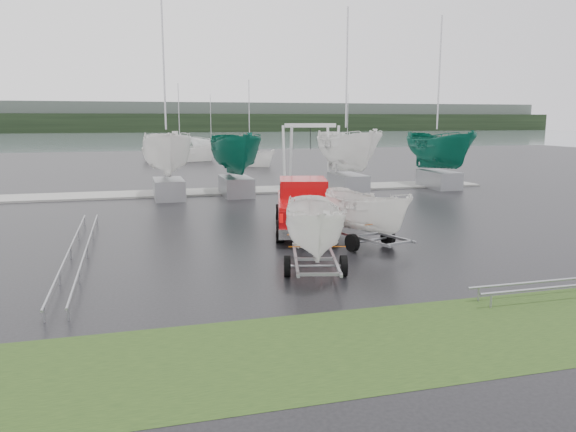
{
  "coord_description": "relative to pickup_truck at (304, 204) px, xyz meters",
  "views": [
    {
      "loc": [
        -7.26,
        -20.7,
        4.42
      ],
      "look_at": [
        -2.27,
        -2.89,
        1.2
      ],
      "focal_mm": 35.0,
      "sensor_mm": 36.0,
      "label": 1
    }
  ],
  "objects": [
    {
      "name": "moored_boat_3",
      "position": [
        24.8,
        57.91,
        -1.04
      ],
      "size": [
        3.23,
        3.18,
        11.47
      ],
      "rotation": [
        0.0,
        0.0,
        1.32
      ],
      "color": "white",
      "rests_on": "ground"
    },
    {
      "name": "grass_verge",
      "position": [
        0.69,
        -11.42,
        -1.04
      ],
      "size": [
        40.0,
        40.0,
        0.0
      ],
      "primitive_type": "plane",
      "color": "#1D3013",
      "rests_on": "ground"
    },
    {
      "name": "pickup_truck",
      "position": [
        0.0,
        0.0,
        0.0
      ],
      "size": [
        3.46,
        6.33,
        2.0
      ],
      "rotation": [
        0.0,
        0.0,
        -0.25
      ],
      "color": "#9F080B",
      "rests_on": "ground"
    },
    {
      "name": "far_hill",
      "position": [
        0.69,
        177.58,
        3.96
      ],
      "size": [
        300.0,
        6.0,
        10.0
      ],
      "primitive_type": "cube",
      "color": "#4C5651",
      "rests_on": "ground"
    },
    {
      "name": "moored_boat_5",
      "position": [
        5.28,
        64.13,
        -1.04
      ],
      "size": [
        3.78,
        3.75,
        11.6
      ],
      "rotation": [
        0.0,
        0.0,
        4.17
      ],
      "color": "white",
      "rests_on": "ground"
    },
    {
      "name": "mast_rack_0",
      "position": [
        -8.31,
        0.58,
        -0.69
      ],
      "size": [
        0.56,
        6.5,
        0.06
      ],
      "rotation": [
        0.0,
        0.0,
        1.57
      ],
      "color": "gray",
      "rests_on": "ground"
    },
    {
      "name": "boat_hoist",
      "position": [
        4.33,
        12.58,
        1.63
      ],
      "size": [
        3.3,
        2.18,
        4.12
      ],
      "color": "silver",
      "rests_on": "ground"
    },
    {
      "name": "trailer_hitched",
      "position": [
        -1.62,
        -6.31,
        1.62
      ],
      "size": [
        2.04,
        3.78,
        4.91
      ],
      "rotation": [
        0.0,
        0.0,
        -0.25
      ],
      "color": "gray",
      "rests_on": "ground"
    },
    {
      "name": "moored_boat_2",
      "position": [
        4.37,
        31.45,
        -1.04
      ],
      "size": [
        3.44,
        3.46,
        11.32
      ],
      "rotation": [
        0.0,
        0.0,
        0.52
      ],
      "color": "white",
      "rests_on": "ground"
    },
    {
      "name": "ground_plane",
      "position": [
        0.69,
        -0.42,
        -1.04
      ],
      "size": [
        120.0,
        120.0,
        0.0
      ],
      "primitive_type": "plane",
      "color": "black",
      "rests_on": "ground"
    },
    {
      "name": "dock",
      "position": [
        0.69,
        12.58,
        -0.99
      ],
      "size": [
        30.0,
        3.0,
        0.12
      ],
      "primitive_type": "cube",
      "color": "gray",
      "rests_on": "ground"
    },
    {
      "name": "treeline",
      "position": [
        0.69,
        169.58,
        1.96
      ],
      "size": [
        300.0,
        8.0,
        6.0
      ],
      "primitive_type": "cube",
      "color": "black",
      "rests_on": "ground"
    },
    {
      "name": "trailer_parked",
      "position": [
        1.18,
        -3.57,
        1.46
      ],
      "size": [
        2.17,
        3.79,
        4.6
      ],
      "rotation": [
        0.0,
        0.0,
        0.29
      ],
      "color": "gray",
      "rests_on": "ground"
    },
    {
      "name": "keelboat_3",
      "position": [
        12.48,
        10.88,
        3.06
      ],
      "size": [
        2.58,
        3.2,
        10.75
      ],
      "color": "gray",
      "rests_on": "ground"
    },
    {
      "name": "keelboat_0",
      "position": [
        -4.6,
        10.58,
        3.17
      ],
      "size": [
        2.64,
        3.2,
        10.82
      ],
      "color": "gray",
      "rests_on": "ground"
    },
    {
      "name": "moored_boat_1",
      "position": [
        -1.54,
        38.77,
        -1.04
      ],
      "size": [
        3.5,
        3.44,
        11.97
      ],
      "rotation": [
        0.0,
        0.0,
        1.41
      ],
      "color": "white",
      "rests_on": "ground"
    },
    {
      "name": "mast_rack_1",
      "position": [
        -8.31,
        -5.42,
        -0.69
      ],
      "size": [
        0.56,
        6.5,
        0.06
      ],
      "rotation": [
        0.0,
        0.0,
        1.57
      ],
      "color": "gray",
      "rests_on": "ground"
    },
    {
      "name": "lake",
      "position": [
        0.69,
        99.58,
        -1.05
      ],
      "size": [
        300.0,
        300.0,
        0.0
      ],
      "primitive_type": "plane",
      "color": "slate",
      "rests_on": "ground"
    },
    {
      "name": "keelboat_1",
      "position": [
        -0.76,
        10.78,
        3.0
      ],
      "size": [
        2.54,
        3.2,
        7.85
      ],
      "color": "gray",
      "rests_on": "ground"
    },
    {
      "name": "keelboat_2",
      "position": [
        6.1,
        10.58,
        3.26
      ],
      "size": [
        2.7,
        3.2,
        10.88
      ],
      "color": "gray",
      "rests_on": "ground"
    }
  ]
}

